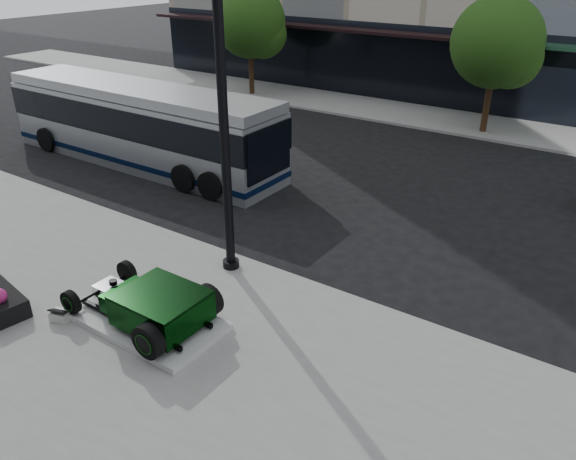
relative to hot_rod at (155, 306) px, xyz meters
The scene contains 8 objects.
ground 5.56m from the hot_rod, 87.21° to the left, with size 120.00×120.00×0.00m, color black.
sidewalk_far 19.53m from the hot_rod, 89.21° to the left, with size 70.00×4.00×0.12m, color gray.
street_trees 18.89m from the hot_rod, 85.65° to the left, with size 29.80×3.80×5.70m.
display_plinth 0.60m from the hot_rod, behind, with size 3.40×1.80×0.15m, color silver.
hot_rod is the anchor object (origin of this frame).
info_plaque 2.24m from the hot_rod, 153.52° to the right, with size 0.47×0.40×0.31m.
lamppost 4.13m from the hot_rod, 97.03° to the left, with size 0.42×0.42×7.56m.
transit_bus 11.23m from the hot_rod, 138.70° to the left, with size 12.12×2.88×2.92m.
Camera 1 is at (7.58, -12.02, 7.39)m, focal length 35.00 mm.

